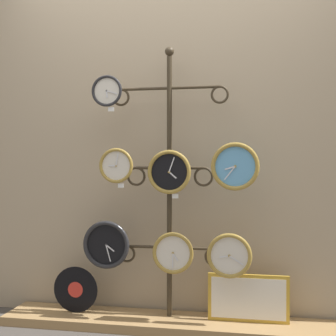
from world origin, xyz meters
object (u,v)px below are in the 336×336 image
(clock_bottom_right, at_px, (229,256))
(vinyl_record, at_px, (76,290))
(clock_bottom_left, at_px, (106,245))
(picture_frame, at_px, (248,298))
(clock_top_left, at_px, (107,91))
(display_stand, at_px, (169,224))
(clock_middle_right, at_px, (235,166))
(clock_bottom_center, at_px, (173,253))
(clock_middle_center, at_px, (169,172))
(clock_middle_left, at_px, (116,166))

(clock_bottom_right, distance_m, vinyl_record, 1.09)
(clock_bottom_left, relative_size, clock_bottom_right, 1.13)
(clock_bottom_right, relative_size, vinyl_record, 0.91)
(picture_frame, bearing_deg, clock_top_left, -174.88)
(display_stand, xyz_separation_m, clock_middle_right, (0.44, -0.10, 0.38))
(clock_bottom_center, bearing_deg, display_stand, 115.38)
(clock_middle_right, height_order, clock_bottom_right, clock_middle_right)
(clock_middle_right, xyz_separation_m, clock_bottom_left, (-0.85, 0.01, -0.52))
(display_stand, bearing_deg, clock_top_left, -164.37)
(clock_bottom_center, distance_m, vinyl_record, 0.74)
(vinyl_record, bearing_deg, picture_frame, 1.32)
(clock_middle_center, relative_size, clock_middle_right, 0.93)
(clock_middle_right, xyz_separation_m, vinyl_record, (-1.08, 0.04, -0.84))
(clock_middle_right, xyz_separation_m, clock_bottom_right, (-0.03, -0.02, -0.56))
(display_stand, distance_m, clock_bottom_center, 0.20)
(display_stand, height_order, clock_bottom_left, display_stand)
(display_stand, bearing_deg, clock_bottom_right, -16.18)
(clock_middle_left, relative_size, picture_frame, 0.45)
(clock_middle_left, xyz_separation_m, clock_bottom_left, (-0.07, -0.01, -0.53))
(clock_bottom_left, relative_size, vinyl_record, 1.02)
(clock_top_left, distance_m, picture_frame, 1.63)
(clock_middle_center, distance_m, picture_frame, 0.96)
(display_stand, distance_m, clock_middle_center, 0.37)
(picture_frame, bearing_deg, clock_bottom_center, -173.52)
(clock_middle_left, distance_m, clock_bottom_right, 0.94)
(clock_bottom_left, height_order, clock_bottom_right, clock_bottom_left)
(clock_top_left, height_order, clock_middle_center, clock_top_left)
(clock_middle_right, relative_size, clock_bottom_right, 1.07)
(clock_middle_right, bearing_deg, vinyl_record, 177.64)
(clock_bottom_center, relative_size, clock_bottom_right, 0.95)
(clock_bottom_center, height_order, clock_bottom_right, clock_bottom_right)
(clock_top_left, relative_size, vinyl_record, 0.66)
(clock_bottom_right, bearing_deg, clock_middle_right, 26.67)
(clock_bottom_center, bearing_deg, clock_middle_center, -125.07)
(clock_bottom_right, distance_m, picture_frame, 0.32)
(clock_middle_left, bearing_deg, clock_middle_right, -1.56)
(clock_bottom_right, xyz_separation_m, vinyl_record, (-1.05, 0.06, -0.28))
(clock_bottom_left, bearing_deg, clock_bottom_right, -2.25)
(clock_middle_center, distance_m, clock_bottom_right, 0.65)
(clock_middle_center, bearing_deg, clock_bottom_center, 54.93)
(picture_frame, bearing_deg, clock_middle_left, -176.68)
(clock_bottom_center, xyz_separation_m, clock_bottom_right, (0.37, -0.03, 0.00))
(clock_bottom_center, xyz_separation_m, picture_frame, (0.48, 0.05, -0.28))
(clock_middle_center, bearing_deg, picture_frame, 9.32)
(clock_middle_right, height_order, clock_bottom_left, clock_middle_right)
(display_stand, bearing_deg, clock_middle_left, -167.06)
(clock_middle_center, bearing_deg, clock_middle_right, 1.45)
(display_stand, height_order, vinyl_record, display_stand)
(clock_bottom_right, bearing_deg, picture_frame, 37.57)
(clock_bottom_center, bearing_deg, clock_middle_right, -2.42)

